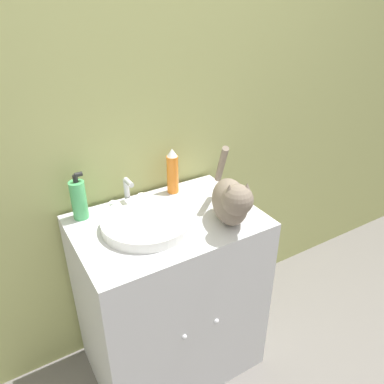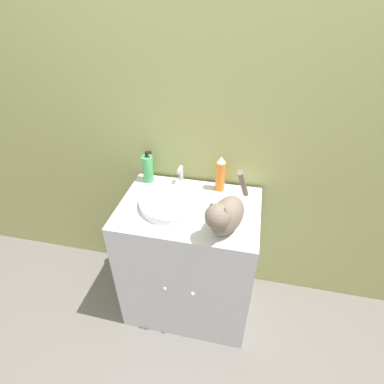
% 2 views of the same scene
% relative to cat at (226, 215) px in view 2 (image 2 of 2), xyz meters
% --- Properties ---
extents(ground_plane, '(8.00, 8.00, 0.00)m').
position_rel_cat_xyz_m(ground_plane, '(-0.21, -0.11, -0.93)').
color(ground_plane, slate).
extents(wall_back, '(6.00, 0.05, 2.50)m').
position_rel_cat_xyz_m(wall_back, '(-0.21, 0.46, 0.32)').
color(wall_back, tan).
rests_on(wall_back, ground_plane).
extents(vanity_cabinet, '(0.75, 0.54, 0.83)m').
position_rel_cat_xyz_m(vanity_cabinet, '(-0.21, 0.15, -0.52)').
color(vanity_cabinet, silver).
rests_on(vanity_cabinet, ground_plane).
extents(sink_basin, '(0.36, 0.36, 0.04)m').
position_rel_cat_xyz_m(sink_basin, '(-0.30, 0.15, -0.08)').
color(sink_basin, white).
rests_on(sink_basin, vanity_cabinet).
extents(faucet, '(0.16, 0.08, 0.14)m').
position_rel_cat_xyz_m(faucet, '(-0.30, 0.34, -0.05)').
color(faucet, silver).
rests_on(faucet, vanity_cabinet).
extents(cat, '(0.22, 0.37, 0.28)m').
position_rel_cat_xyz_m(cat, '(0.00, 0.00, 0.00)').
color(cat, '#7A6B5B').
rests_on(cat, vanity_cabinet).
extents(soap_bottle, '(0.06, 0.06, 0.20)m').
position_rel_cat_xyz_m(soap_bottle, '(-0.50, 0.35, -0.02)').
color(soap_bottle, '#4CB266').
rests_on(soap_bottle, vanity_cabinet).
extents(spray_bottle, '(0.05, 0.05, 0.21)m').
position_rel_cat_xyz_m(spray_bottle, '(-0.07, 0.35, -0.00)').
color(spray_bottle, orange).
rests_on(spray_bottle, vanity_cabinet).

